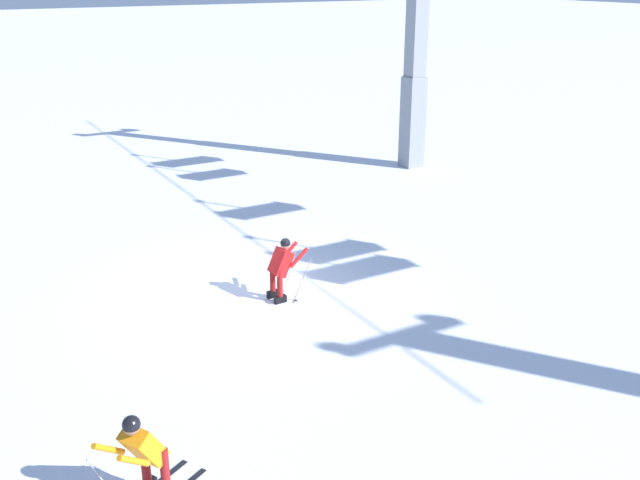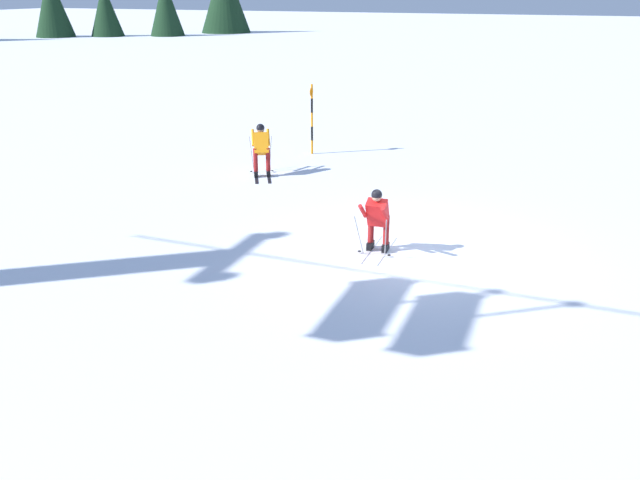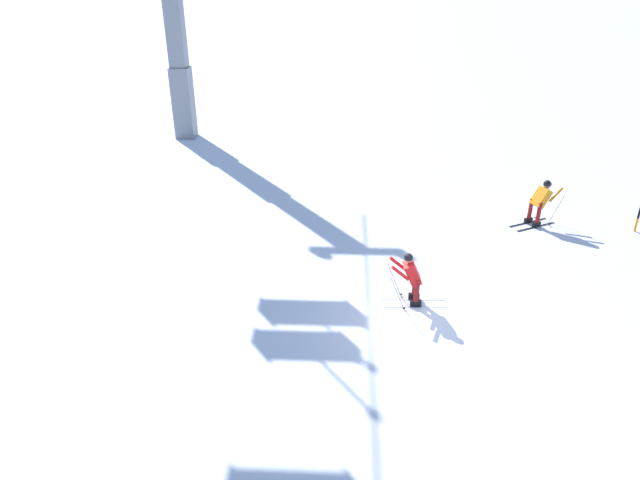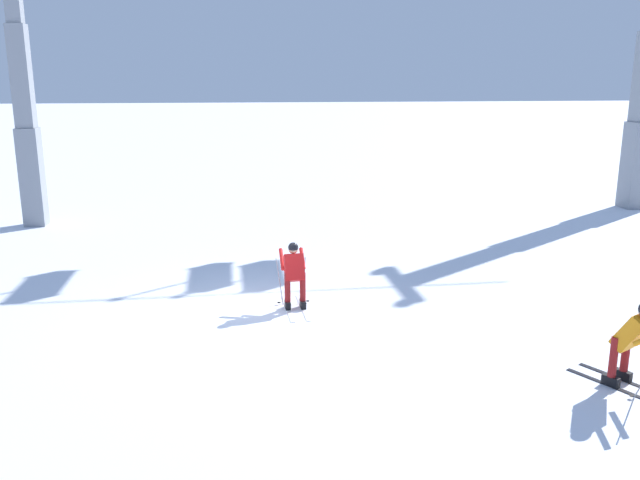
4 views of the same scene
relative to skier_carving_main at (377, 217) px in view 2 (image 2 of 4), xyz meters
The scene contains 5 objects.
ground_plane 1.19m from the skier_carving_main, 163.60° to the right, with size 260.00×260.00×0.00m, color white.
skier_carving_main is the anchor object (origin of this frame).
trail_marker_pole 8.90m from the skier_carving_main, 59.11° to the right, with size 0.07×0.28×2.32m.
skier_distant_uphill 6.79m from the skier_carving_main, 43.00° to the right, with size 1.27×1.70×1.65m.
tree_line_ridge 69.32m from the skier_carving_main, 44.08° to the right, with size 28.94×29.42×8.58m.
Camera 2 is at (-2.73, 12.63, 5.28)m, focal length 36.65 mm.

